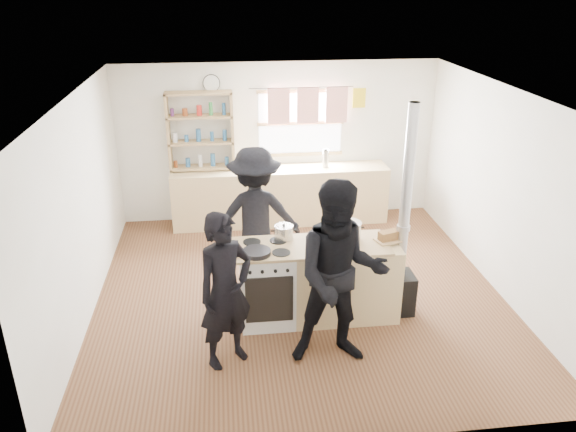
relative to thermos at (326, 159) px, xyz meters
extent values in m
cube|color=brown|center=(-0.72, -2.22, -1.04)|extent=(5.00, 5.00, 0.01)
cube|color=#D7BA82|center=(-0.72, 0.00, -0.59)|extent=(3.40, 0.55, 0.90)
cube|color=tan|center=(-1.92, 0.12, -0.10)|extent=(1.00, 0.28, 0.03)
cube|color=tan|center=(-1.92, 0.12, 0.30)|extent=(1.00, 0.28, 0.03)
cube|color=tan|center=(-1.92, 0.12, 0.70)|extent=(1.00, 0.28, 0.03)
cube|color=tan|center=(-1.92, 0.12, 1.05)|extent=(1.00, 0.28, 0.03)
cube|color=tan|center=(-2.40, 0.12, 0.46)|extent=(0.04, 0.28, 1.20)
cube|color=tan|center=(-1.44, 0.12, 0.46)|extent=(0.04, 0.28, 1.20)
cylinder|color=silver|center=(0.00, 0.00, 0.00)|extent=(0.10, 0.10, 0.28)
cube|color=white|center=(-1.17, -2.77, -0.59)|extent=(0.60, 0.60, 0.90)
cube|color=#D6B981|center=(-0.27, -2.77, -0.59)|extent=(1.20, 0.60, 0.90)
cube|color=tan|center=(-0.72, -2.77, -0.12)|extent=(1.84, 0.64, 0.03)
cylinder|color=black|center=(-1.28, -2.92, -0.08)|extent=(0.38, 0.38, 0.05)
cylinder|color=#2B6121|center=(-1.28, -2.92, -0.07)|extent=(0.28, 0.28, 0.02)
cube|color=silver|center=(-0.56, -2.79, -0.07)|extent=(0.37, 0.34, 0.07)
cube|color=brown|center=(-0.56, -2.79, -0.05)|extent=(0.31, 0.28, 0.02)
cylinder|color=silver|center=(-0.95, -2.57, -0.04)|extent=(0.21, 0.21, 0.15)
cylinder|color=silver|center=(-0.95, -2.57, 0.04)|extent=(0.22, 0.22, 0.01)
sphere|color=black|center=(-0.95, -2.57, 0.06)|extent=(0.03, 0.03, 0.03)
cylinder|color=silver|center=(-0.24, -2.67, -0.01)|extent=(0.31, 0.31, 0.20)
cylinder|color=silver|center=(-0.24, -2.67, 0.10)|extent=(0.32, 0.32, 0.01)
sphere|color=black|center=(-0.24, -2.67, 0.11)|extent=(0.03, 0.03, 0.03)
cube|color=tan|center=(0.21, -2.77, -0.10)|extent=(0.33, 0.28, 0.02)
cube|color=olive|center=(0.21, -2.77, -0.04)|extent=(0.24, 0.17, 0.10)
cube|color=black|center=(0.38, -2.77, -0.80)|extent=(0.35, 0.35, 0.49)
cylinder|color=#ADADB2|center=(0.38, -2.77, 0.45)|extent=(0.12, 0.12, 2.01)
imported|color=black|center=(-1.63, -3.47, -0.21)|extent=(0.72, 0.65, 1.66)
imported|color=black|center=(-0.50, -3.57, -0.06)|extent=(1.00, 0.81, 1.96)
imported|color=black|center=(-1.23, -1.82, -0.14)|extent=(1.17, 0.69, 1.79)
camera|label=1|loc=(-1.58, -8.29, 2.66)|focal=35.00mm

